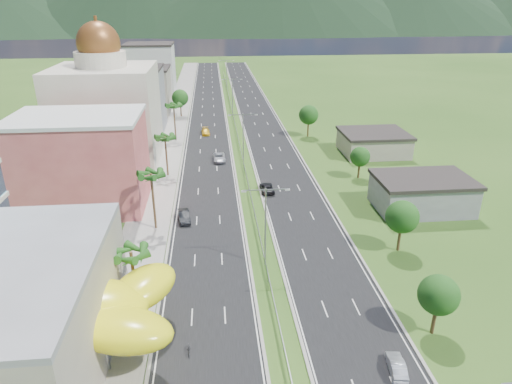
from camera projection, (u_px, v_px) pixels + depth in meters
name	position (u px, v px, depth m)	size (l,w,h in m)	color
ground	(275.00, 312.00, 51.34)	(500.00, 500.00, 0.00)	#2D5119
road_left	(208.00, 120.00, 133.13)	(11.00, 260.00, 0.04)	black
road_right	(259.00, 119.00, 134.47)	(11.00, 260.00, 0.04)	black
sidewalk_left	(175.00, 120.00, 132.27)	(7.00, 260.00, 0.12)	gray
median_guardrail	(237.00, 134.00, 117.07)	(0.10, 216.06, 0.76)	gray
streetlight_median_b	(265.00, 219.00, 57.87)	(6.04, 0.25, 11.00)	gray
streetlight_median_c	(243.00, 134.00, 94.52)	(6.04, 0.25, 11.00)	gray
streetlight_median_d	(232.00, 93.00, 135.76)	(6.04, 0.25, 11.00)	gray
streetlight_median_e	(227.00, 71.00, 177.00)	(6.04, 0.25, 11.00)	gray
lime_canopy	(76.00, 309.00, 43.93)	(18.00, 15.00, 7.40)	yellow
pink_shophouse	(82.00, 163.00, 75.23)	(20.00, 15.00, 15.00)	#C24F50
domed_building	(107.00, 109.00, 94.80)	(20.00, 20.00, 28.70)	beige
midrise_grey	(132.00, 101.00, 119.11)	(16.00, 15.00, 16.00)	gray
midrise_beige	(143.00, 91.00, 139.85)	(16.00, 15.00, 13.00)	gray
midrise_white	(151.00, 72.00, 159.96)	(16.00, 15.00, 18.00)	silver
shed_near	(422.00, 195.00, 75.78)	(15.00, 10.00, 5.00)	gray
shed_far	(373.00, 144.00, 103.56)	(14.00, 12.00, 4.40)	gray
palm_tree_b	(131.00, 256.00, 49.03)	(3.60, 3.60, 8.10)	#47301C
palm_tree_c	(151.00, 177.00, 66.79)	(3.60, 3.60, 9.60)	#47301C
palm_tree_d	(165.00, 139.00, 88.24)	(3.60, 3.60, 8.60)	#47301C
palm_tree_e	(174.00, 107.00, 110.85)	(3.60, 3.60, 9.40)	#47301C
leafy_tree_lfar	(180.00, 98.00, 134.83)	(4.90, 4.90, 8.05)	#47301C
leafy_tree_ra	(439.00, 295.00, 46.32)	(4.20, 4.20, 6.90)	#47301C
leafy_tree_rb	(402.00, 217.00, 62.01)	(4.55, 4.55, 7.47)	#47301C
leafy_tree_rc	(360.00, 157.00, 88.25)	(3.85, 3.85, 6.33)	#47301C
leafy_tree_rd	(309.00, 115.00, 114.92)	(4.90, 4.90, 8.05)	#47301C
mountain_ridge	(274.00, 33.00, 469.08)	(860.00, 140.00, 90.00)	black
car_dark_left	(184.00, 216.00, 72.15)	(1.68, 4.82, 1.59)	black
car_silver_mid_left	(219.00, 158.00, 98.93)	(2.54, 5.52, 1.53)	#B3B4BB
car_yellow_far_left	(206.00, 132.00, 118.48)	(2.02, 4.96, 1.44)	gold
car_silver_right	(397.00, 366.00, 42.89)	(1.37, 3.93, 1.29)	#B2B4BA
car_dark_far_right	(267.00, 188.00, 83.25)	(2.37, 5.13, 1.43)	black
motorcycle	(189.00, 348.00, 45.17)	(0.53, 1.76, 1.13)	black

